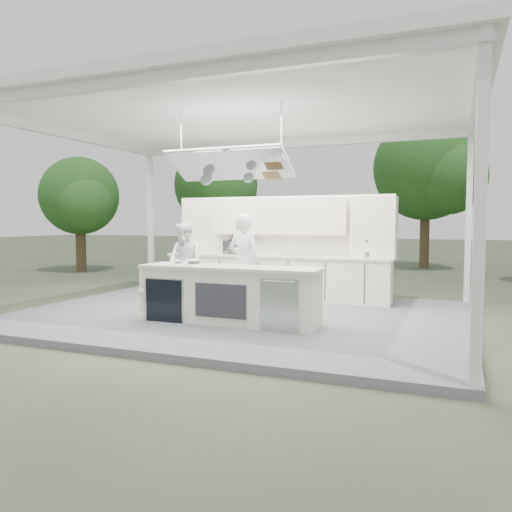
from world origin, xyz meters
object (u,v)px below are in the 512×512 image
at_px(back_counter, 275,277).
at_px(sous_chef, 185,262).
at_px(demo_island, 228,294).
at_px(head_chef, 244,263).

height_order(back_counter, sous_chef, sous_chef).
bearing_deg(demo_island, sous_chef, 136.93).
bearing_deg(head_chef, sous_chef, -11.60).
distance_m(head_chef, sous_chef, 1.81).
bearing_deg(sous_chef, back_counter, 48.00).
distance_m(back_counter, head_chef, 1.89).
bearing_deg(back_counter, demo_island, -86.37).
bearing_deg(demo_island, back_counter, 93.63).
bearing_deg(back_counter, head_chef, -88.50).
relative_size(back_counter, head_chef, 2.77).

